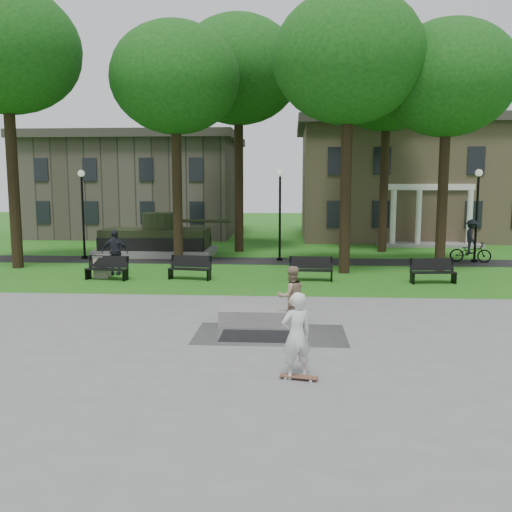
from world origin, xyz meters
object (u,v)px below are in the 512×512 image
Objects in this scene: park_bench_0 at (107,267)px; concrete_block at (259,316)px; cyclist at (471,245)px; skateboarder at (296,335)px; trash_bin at (102,266)px; friend_watching at (291,296)px.

concrete_block is at bearing -36.84° from park_bench_0.
park_bench_0 is at bearing 120.35° from cyclist.
concrete_block is at bearing -101.54° from skateboarder.
skateboarder is 0.81× the size of cyclist.
cyclist is 2.30× the size of trash_bin.
skateboarder is at bearing -54.94° from trash_bin.
trash_bin is at bearing -79.92° from skateboarder.
skateboarder is 19.67m from cyclist.
friend_watching is 16.23m from cyclist.
concrete_block is 1.14m from friend_watching.
friend_watching reaches higher than trash_bin.
trash_bin is at bearing 134.15° from concrete_block.
cyclist is at bearing -146.78° from friend_watching.
concrete_block is 1.19× the size of park_bench_0.
cyclist reaches higher than trash_bin.
skateboarder is at bearing 69.15° from friend_watching.
park_bench_0 is (-6.81, 6.91, 0.28)m from concrete_block.
concrete_block is 2.29× the size of trash_bin.
park_bench_0 is 1.92× the size of trash_bin.
friend_watching is 0.93× the size of park_bench_0.
trash_bin is at bearing -65.75° from friend_watching.
skateboarder is 4.07m from friend_watching.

